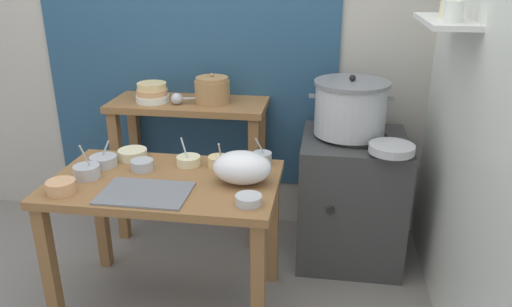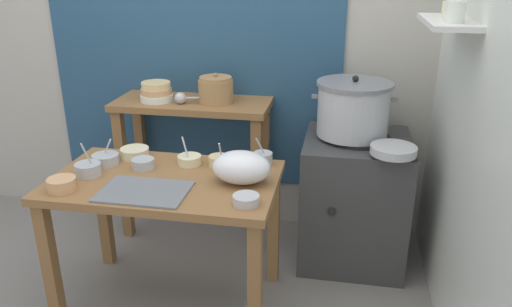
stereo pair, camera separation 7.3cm
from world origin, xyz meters
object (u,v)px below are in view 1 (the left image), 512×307
(plastic_bag, at_px, (242,168))
(prep_bowl_8, at_px, (87,171))
(prep_bowl_5, at_px, (133,154))
(prep_bowl_4, at_px, (262,158))
(steamer_pot, at_px, (350,108))
(back_shelf_table, at_px, (190,136))
(bowl_stack_enamel, at_px, (152,93))
(prep_bowl_0, at_px, (104,161))
(stove_block, at_px, (351,198))
(prep_bowl_6, at_px, (142,165))
(prep_table, at_px, (166,200))
(clay_pot, at_px, (212,90))
(prep_bowl_1, at_px, (189,160))
(serving_tray, at_px, (145,193))
(prep_bowl_3, at_px, (61,186))
(ladle, at_px, (178,99))
(prep_bowl_7, at_px, (249,199))
(wide_pan, at_px, (392,148))
(prep_bowl_2, at_px, (218,161))

(plastic_bag, bearing_deg, prep_bowl_8, -175.89)
(plastic_bag, xyz_separation_m, prep_bowl_5, (-0.63, 0.22, -0.05))
(prep_bowl_4, bearing_deg, steamer_pot, 40.17)
(steamer_pot, bearing_deg, prep_bowl_8, -151.89)
(steamer_pot, bearing_deg, back_shelf_table, 173.56)
(bowl_stack_enamel, xyz_separation_m, prep_bowl_0, (-0.06, -0.60, -0.21))
(steamer_pot, bearing_deg, plastic_bag, -129.36)
(stove_block, xyz_separation_m, prep_bowl_4, (-0.49, -0.36, 0.37))
(prep_bowl_5, height_order, prep_bowl_6, same)
(prep_table, bearing_deg, plastic_bag, 2.40)
(prep_table, height_order, prep_bowl_0, prep_bowl_0)
(clay_pot, height_order, prep_bowl_1, clay_pot)
(serving_tray, relative_size, prep_bowl_0, 2.90)
(prep_bowl_3, xyz_separation_m, prep_bowl_8, (0.04, 0.18, 0.00))
(prep_bowl_0, distance_m, prep_bowl_8, 0.15)
(prep_bowl_0, xyz_separation_m, prep_bowl_5, (0.11, 0.12, -0.00))
(ladle, distance_m, serving_tray, 0.88)
(prep_bowl_0, bearing_deg, plastic_bag, -7.59)
(prep_bowl_7, bearing_deg, prep_bowl_1, 134.22)
(prep_bowl_7, bearing_deg, prep_bowl_5, 148.32)
(serving_tray, bearing_deg, prep_bowl_4, 42.06)
(prep_bowl_1, height_order, prep_bowl_8, prep_bowl_8)
(serving_tray, xyz_separation_m, prep_bowl_1, (0.10, 0.36, 0.02))
(serving_tray, relative_size, prep_bowl_6, 3.52)
(wide_pan, xyz_separation_m, prep_bowl_2, (-0.88, -0.18, -0.05))
(serving_tray, bearing_deg, prep_table, 78.64)
(prep_bowl_5, bearing_deg, prep_bowl_7, -31.68)
(prep_bowl_2, bearing_deg, prep_table, -139.74)
(prep_bowl_1, xyz_separation_m, prep_bowl_6, (-0.21, -0.10, 0.00))
(prep_bowl_1, xyz_separation_m, prep_bowl_7, (0.38, -0.39, -0.00))
(ladle, height_order, prep_bowl_8, ladle)
(stove_block, bearing_deg, wide_pan, -55.45)
(ladle, relative_size, prep_bowl_4, 1.71)
(wide_pan, height_order, prep_bowl_3, wide_pan)
(serving_tray, relative_size, prep_bowl_8, 2.20)
(wide_pan, xyz_separation_m, prep_bowl_1, (-1.03, -0.18, -0.05))
(serving_tray, height_order, plastic_bag, plastic_bag)
(bowl_stack_enamel, bearing_deg, prep_bowl_2, -45.13)
(back_shelf_table, xyz_separation_m, serving_tray, (0.05, -0.92, 0.05))
(ladle, distance_m, wide_pan, 1.27)
(back_shelf_table, distance_m, bowl_stack_enamel, 0.35)
(ladle, bearing_deg, wide_pan, -14.17)
(back_shelf_table, distance_m, steamer_pot, 1.01)
(wide_pan, bearing_deg, steamer_pot, 128.17)
(serving_tray, distance_m, prep_bowl_4, 0.64)
(ladle, bearing_deg, clay_pot, 19.97)
(ladle, relative_size, prep_bowl_0, 1.86)
(prep_bowl_0, relative_size, prep_bowl_6, 1.21)
(prep_bowl_4, bearing_deg, clay_pot, 127.23)
(wide_pan, bearing_deg, clay_pot, 159.84)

